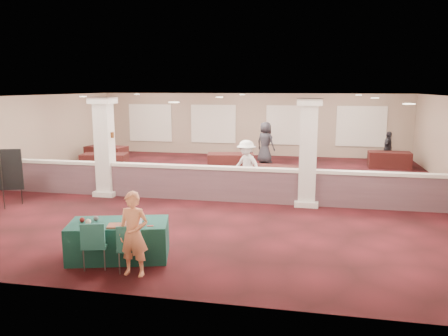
% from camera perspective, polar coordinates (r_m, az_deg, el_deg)
% --- Properties ---
extents(ground, '(16.00, 16.00, 0.00)m').
position_cam_1_polar(ground, '(15.26, -0.59, -2.81)').
color(ground, '#3F0F14').
rests_on(ground, ground).
extents(wall_back, '(16.00, 0.04, 3.20)m').
position_cam_1_polar(wall_back, '(22.82, 3.54, 5.69)').
color(wall_back, gray).
rests_on(wall_back, ground).
extents(wall_front, '(16.00, 0.04, 3.20)m').
position_cam_1_polar(wall_front, '(7.46, -13.33, -4.71)').
color(wall_front, gray).
rests_on(wall_front, ground).
extents(wall_left, '(0.04, 16.00, 3.20)m').
position_cam_1_polar(wall_left, '(18.36, -25.89, 3.47)').
color(wall_left, gray).
rests_on(wall_left, ground).
extents(ceiling, '(16.00, 16.00, 0.02)m').
position_cam_1_polar(ceiling, '(14.85, -0.61, 9.29)').
color(ceiling, white).
rests_on(ceiling, wall_back).
extents(partition_wall, '(15.60, 0.28, 1.10)m').
position_cam_1_polar(partition_wall, '(13.71, -1.87, -1.92)').
color(partition_wall, '#50363E').
rests_on(partition_wall, ground).
extents(column_left, '(0.72, 0.72, 3.20)m').
position_cam_1_polar(column_left, '(14.71, -15.32, 2.79)').
color(column_left, beige).
rests_on(column_left, ground).
extents(column_right, '(0.72, 0.72, 3.20)m').
position_cam_1_polar(column_right, '(13.17, 10.92, 2.11)').
color(column_right, beige).
rests_on(column_right, ground).
extents(sconce_left, '(0.12, 0.12, 0.18)m').
position_cam_1_polar(sconce_left, '(14.79, -16.36, 4.20)').
color(sconce_left, brown).
rests_on(sconce_left, column_left).
extents(sconce_right, '(0.12, 0.12, 0.18)m').
position_cam_1_polar(sconce_right, '(14.54, -14.40, 4.20)').
color(sconce_right, brown).
rests_on(sconce_right, column_left).
extents(near_table, '(2.20, 1.49, 0.77)m').
position_cam_1_polar(near_table, '(9.46, -13.56, -9.15)').
color(near_table, '#0F3A33').
rests_on(near_table, ground).
extents(conf_chair_main, '(0.58, 0.58, 0.95)m').
position_cam_1_polar(conf_chair_main, '(8.68, -12.18, -9.67)').
color(conf_chair_main, '#205F5E').
rests_on(conf_chair_main, ground).
extents(conf_chair_side, '(0.59, 0.59, 0.96)m').
position_cam_1_polar(conf_chair_side, '(8.98, -16.57, -9.15)').
color(conf_chair_side, '#205F5E').
rests_on(conf_chair_side, ground).
extents(easel_board, '(0.98, 0.61, 1.73)m').
position_cam_1_polar(easel_board, '(14.41, -26.76, -0.28)').
color(easel_board, black).
rests_on(easel_board, ground).
extents(woman, '(0.59, 0.40, 1.62)m').
position_cam_1_polar(woman, '(8.45, -11.73, -8.44)').
color(woman, '#FFAD6E').
rests_on(woman, ground).
extents(far_table_front_left, '(1.98, 1.21, 0.76)m').
position_cam_1_polar(far_table_front_left, '(19.11, -15.33, 0.69)').
color(far_table_front_left, black).
rests_on(far_table_front_left, ground).
extents(far_table_front_center, '(2.15, 1.33, 0.82)m').
position_cam_1_polar(far_table_front_center, '(15.20, 7.05, -1.37)').
color(far_table_front_center, black).
rests_on(far_table_front_center, ground).
extents(far_table_front_right, '(1.75, 0.94, 0.69)m').
position_cam_1_polar(far_table_front_right, '(15.71, 23.69, -2.03)').
color(far_table_front_right, black).
rests_on(far_table_front_right, ground).
extents(far_table_back_left, '(2.00, 1.20, 0.76)m').
position_cam_1_polar(far_table_back_left, '(21.41, -15.09, 1.74)').
color(far_table_back_left, black).
rests_on(far_table_back_left, ground).
extents(far_table_back_center, '(2.07, 1.31, 0.78)m').
position_cam_1_polar(far_table_back_center, '(18.30, 0.88, 0.68)').
color(far_table_back_center, black).
rests_on(far_table_back_center, ground).
extents(far_table_back_right, '(1.79, 0.93, 0.72)m').
position_cam_1_polar(far_table_back_right, '(20.56, 20.77, 1.00)').
color(far_table_back_right, black).
rests_on(far_table_back_right, ground).
extents(attendee_a, '(1.01, 0.92, 1.85)m').
position_cam_1_polar(attendee_a, '(16.72, -15.44, 1.23)').
color(attendee_a, black).
rests_on(attendee_a, ground).
extents(attendee_b, '(1.23, 1.01, 1.75)m').
position_cam_1_polar(attendee_b, '(14.92, 2.94, 0.31)').
color(attendee_b, silver).
rests_on(attendee_b, ground).
extents(attendee_c, '(0.80, 1.01, 1.56)m').
position_cam_1_polar(attendee_c, '(21.00, 20.62, 2.36)').
color(attendee_c, black).
rests_on(attendee_c, ground).
extents(attendee_d, '(1.08, 0.94, 1.93)m').
position_cam_1_polar(attendee_d, '(20.45, 5.42, 3.31)').
color(attendee_d, black).
rests_on(attendee_d, ground).
extents(laptop_base, '(0.40, 0.33, 0.02)m').
position_cam_1_polar(laptop_base, '(9.24, -11.77, -6.97)').
color(laptop_base, silver).
rests_on(laptop_base, near_table).
extents(laptop_screen, '(0.34, 0.10, 0.23)m').
position_cam_1_polar(laptop_screen, '(9.32, -11.69, -6.01)').
color(laptop_screen, silver).
rests_on(laptop_screen, near_table).
extents(screen_glow, '(0.31, 0.09, 0.20)m').
position_cam_1_polar(screen_glow, '(9.31, -11.69, -6.11)').
color(screen_glow, silver).
rests_on(screen_glow, near_table).
extents(knitting, '(0.49, 0.42, 0.03)m').
position_cam_1_polar(knitting, '(9.08, -13.62, -7.32)').
color(knitting, '#B3431C').
rests_on(knitting, near_table).
extents(yarn_cream, '(0.12, 0.12, 0.12)m').
position_cam_1_polar(yarn_cream, '(9.34, -17.33, -6.72)').
color(yarn_cream, beige).
rests_on(yarn_cream, near_table).
extents(yarn_red, '(0.11, 0.11, 0.11)m').
position_cam_1_polar(yarn_red, '(9.53, -18.04, -6.45)').
color(yarn_red, maroon).
rests_on(yarn_red, near_table).
extents(yarn_grey, '(0.11, 0.11, 0.11)m').
position_cam_1_polar(yarn_grey, '(9.54, -16.38, -6.34)').
color(yarn_grey, '#4A4B4F').
rests_on(yarn_grey, near_table).
extents(scissors, '(0.13, 0.06, 0.01)m').
position_cam_1_polar(scissors, '(8.96, -9.62, -7.46)').
color(scissors, red).
rests_on(scissors, near_table).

